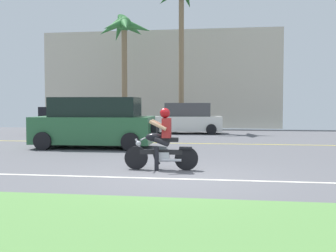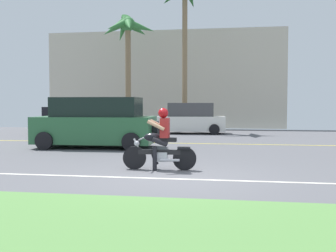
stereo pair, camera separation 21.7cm
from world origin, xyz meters
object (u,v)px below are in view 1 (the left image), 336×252
motorcyclist (162,144)px  palm_tree_1 (124,34)px  palm_tree_0 (181,1)px  parked_car_1 (184,119)px  parked_car_0 (68,121)px  suv_nearby (95,123)px

motorcyclist → palm_tree_1: bearing=107.9°
palm_tree_0 → palm_tree_1: palm_tree_0 is taller
parked_car_1 → parked_car_0: bearing=-164.7°
parked_car_0 → suv_nearby: bearing=-60.5°
motorcyclist → suv_nearby: suv_nearby is taller
palm_tree_0 → motorcyclist: bearing=-85.0°
parked_car_0 → palm_tree_0: 9.57m
palm_tree_0 → parked_car_0: bearing=-148.6°
suv_nearby → palm_tree_0: (2.04, 9.77, 6.73)m
suv_nearby → parked_car_1: size_ratio=1.06×
suv_nearby → parked_car_0: (-3.58, 6.34, -0.22)m
motorcyclist → parked_car_1: size_ratio=0.42×
motorcyclist → parked_car_0: size_ratio=0.45×
parked_car_0 → palm_tree_1: size_ratio=0.57×
palm_tree_0 → palm_tree_1: (-3.62, 0.62, -1.69)m
palm_tree_1 → suv_nearby: bearing=-81.4°
parked_car_1 → motorcyclist: bearing=-86.2°
parked_car_1 → suv_nearby: bearing=-107.1°
parked_car_1 → palm_tree_1: 6.99m
suv_nearby → palm_tree_1: bearing=98.6°
palm_tree_1 → motorcyclist: bearing=-72.1°
parked_car_1 → palm_tree_0: bearing=103.4°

